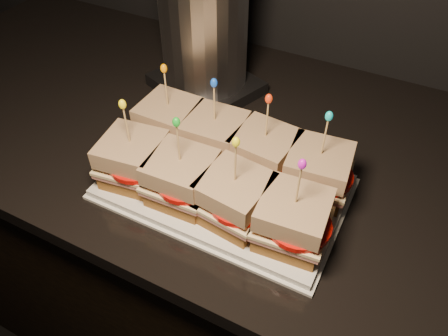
% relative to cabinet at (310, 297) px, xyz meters
% --- Properties ---
extents(cabinet, '(2.16, 0.70, 0.87)m').
position_rel_cabinet_xyz_m(cabinet, '(0.00, 0.00, 0.00)').
color(cabinet, black).
rests_on(cabinet, ground).
extents(granite_slab, '(2.20, 0.74, 0.03)m').
position_rel_cabinet_xyz_m(granite_slab, '(0.00, -0.00, 0.45)').
color(granite_slab, black).
rests_on(granite_slab, cabinet).
extents(platter, '(0.41, 0.25, 0.02)m').
position_rel_cabinet_xyz_m(platter, '(-0.18, -0.15, 0.48)').
color(platter, silver).
rests_on(platter, granite_slab).
extents(platter_rim, '(0.42, 0.27, 0.01)m').
position_rel_cabinet_xyz_m(platter_rim, '(-0.18, -0.15, 0.47)').
color(platter_rim, silver).
rests_on(platter_rim, granite_slab).
extents(sandwich_0_bread_bot, '(0.10, 0.10, 0.03)m').
position_rel_cabinet_xyz_m(sandwich_0_bread_bot, '(-0.32, -0.09, 0.50)').
color(sandwich_0_bread_bot, brown).
rests_on(sandwich_0_bread_bot, platter).
extents(sandwich_0_ham, '(0.11, 0.10, 0.01)m').
position_rel_cabinet_xyz_m(sandwich_0_ham, '(-0.32, -0.09, 0.52)').
color(sandwich_0_ham, '#B8665E').
rests_on(sandwich_0_ham, sandwich_0_bread_bot).
extents(sandwich_0_cheese, '(0.11, 0.11, 0.01)m').
position_rel_cabinet_xyz_m(sandwich_0_cheese, '(-0.32, -0.09, 0.53)').
color(sandwich_0_cheese, '#F8DFA2').
rests_on(sandwich_0_cheese, sandwich_0_ham).
extents(sandwich_0_tomato, '(0.10, 0.10, 0.01)m').
position_rel_cabinet_xyz_m(sandwich_0_tomato, '(-0.31, -0.10, 0.53)').
color(sandwich_0_tomato, red).
rests_on(sandwich_0_tomato, sandwich_0_cheese).
extents(sandwich_0_bread_top, '(0.10, 0.10, 0.03)m').
position_rel_cabinet_xyz_m(sandwich_0_bread_top, '(-0.32, -0.09, 0.56)').
color(sandwich_0_bread_top, '#592B10').
rests_on(sandwich_0_bread_top, sandwich_0_tomato).
extents(sandwich_0_pick, '(0.00, 0.00, 0.09)m').
position_rel_cabinet_xyz_m(sandwich_0_pick, '(-0.32, -0.09, 0.60)').
color(sandwich_0_pick, tan).
rests_on(sandwich_0_pick, sandwich_0_bread_top).
extents(sandwich_0_frill, '(0.01, 0.01, 0.02)m').
position_rel_cabinet_xyz_m(sandwich_0_frill, '(-0.32, -0.09, 0.65)').
color(sandwich_0_frill, orange).
rests_on(sandwich_0_frill, sandwich_0_pick).
extents(sandwich_1_bread_bot, '(0.10, 0.10, 0.03)m').
position_rel_cabinet_xyz_m(sandwich_1_bread_bot, '(-0.23, -0.09, 0.50)').
color(sandwich_1_bread_bot, brown).
rests_on(sandwich_1_bread_bot, platter).
extents(sandwich_1_ham, '(0.11, 0.11, 0.01)m').
position_rel_cabinet_xyz_m(sandwich_1_ham, '(-0.23, -0.09, 0.52)').
color(sandwich_1_ham, '#B8665E').
rests_on(sandwich_1_ham, sandwich_1_bread_bot).
extents(sandwich_1_cheese, '(0.11, 0.11, 0.01)m').
position_rel_cabinet_xyz_m(sandwich_1_cheese, '(-0.23, -0.09, 0.53)').
color(sandwich_1_cheese, '#F8DFA2').
rests_on(sandwich_1_cheese, sandwich_1_ham).
extents(sandwich_1_tomato, '(0.10, 0.10, 0.01)m').
position_rel_cabinet_xyz_m(sandwich_1_tomato, '(-0.21, -0.10, 0.53)').
color(sandwich_1_tomato, red).
rests_on(sandwich_1_tomato, sandwich_1_cheese).
extents(sandwich_1_bread_top, '(0.10, 0.10, 0.03)m').
position_rel_cabinet_xyz_m(sandwich_1_bread_top, '(-0.23, -0.09, 0.56)').
color(sandwich_1_bread_top, '#592B10').
rests_on(sandwich_1_bread_top, sandwich_1_tomato).
extents(sandwich_1_pick, '(0.00, 0.00, 0.09)m').
position_rel_cabinet_xyz_m(sandwich_1_pick, '(-0.23, -0.09, 0.60)').
color(sandwich_1_pick, tan).
rests_on(sandwich_1_pick, sandwich_1_bread_top).
extents(sandwich_1_frill, '(0.01, 0.01, 0.02)m').
position_rel_cabinet_xyz_m(sandwich_1_frill, '(-0.23, -0.09, 0.65)').
color(sandwich_1_frill, blue).
rests_on(sandwich_1_frill, sandwich_1_pick).
extents(sandwich_2_bread_bot, '(0.11, 0.11, 0.03)m').
position_rel_cabinet_xyz_m(sandwich_2_bread_bot, '(-0.13, -0.09, 0.50)').
color(sandwich_2_bread_bot, brown).
rests_on(sandwich_2_bread_bot, platter).
extents(sandwich_2_ham, '(0.12, 0.11, 0.01)m').
position_rel_cabinet_xyz_m(sandwich_2_ham, '(-0.13, -0.09, 0.52)').
color(sandwich_2_ham, '#B8665E').
rests_on(sandwich_2_ham, sandwich_2_bread_bot).
extents(sandwich_2_cheese, '(0.12, 0.12, 0.01)m').
position_rel_cabinet_xyz_m(sandwich_2_cheese, '(-0.13, -0.09, 0.53)').
color(sandwich_2_cheese, '#F8DFA2').
rests_on(sandwich_2_cheese, sandwich_2_ham).
extents(sandwich_2_tomato, '(0.10, 0.10, 0.01)m').
position_rel_cabinet_xyz_m(sandwich_2_tomato, '(-0.12, -0.10, 0.53)').
color(sandwich_2_tomato, red).
rests_on(sandwich_2_tomato, sandwich_2_cheese).
extents(sandwich_2_bread_top, '(0.11, 0.11, 0.03)m').
position_rel_cabinet_xyz_m(sandwich_2_bread_top, '(-0.13, -0.09, 0.56)').
color(sandwich_2_bread_top, '#592B10').
rests_on(sandwich_2_bread_top, sandwich_2_tomato).
extents(sandwich_2_pick, '(0.00, 0.00, 0.09)m').
position_rel_cabinet_xyz_m(sandwich_2_pick, '(-0.13, -0.09, 0.60)').
color(sandwich_2_pick, tan).
rests_on(sandwich_2_pick, sandwich_2_bread_top).
extents(sandwich_2_frill, '(0.01, 0.01, 0.02)m').
position_rel_cabinet_xyz_m(sandwich_2_frill, '(-0.13, -0.09, 0.65)').
color(sandwich_2_frill, red).
rests_on(sandwich_2_frill, sandwich_2_pick).
extents(sandwich_3_bread_bot, '(0.11, 0.11, 0.03)m').
position_rel_cabinet_xyz_m(sandwich_3_bread_bot, '(-0.03, -0.09, 0.50)').
color(sandwich_3_bread_bot, brown).
rests_on(sandwich_3_bread_bot, platter).
extents(sandwich_3_ham, '(0.12, 0.11, 0.01)m').
position_rel_cabinet_xyz_m(sandwich_3_ham, '(-0.03, -0.09, 0.52)').
color(sandwich_3_ham, '#B8665E').
rests_on(sandwich_3_ham, sandwich_3_bread_bot).
extents(sandwich_3_cheese, '(0.12, 0.12, 0.01)m').
position_rel_cabinet_xyz_m(sandwich_3_cheese, '(-0.03, -0.09, 0.53)').
color(sandwich_3_cheese, '#F8DFA2').
rests_on(sandwich_3_cheese, sandwich_3_ham).
extents(sandwich_3_tomato, '(0.10, 0.10, 0.01)m').
position_rel_cabinet_xyz_m(sandwich_3_tomato, '(-0.02, -0.10, 0.53)').
color(sandwich_3_tomato, red).
rests_on(sandwich_3_tomato, sandwich_3_cheese).
extents(sandwich_3_bread_top, '(0.11, 0.11, 0.03)m').
position_rel_cabinet_xyz_m(sandwich_3_bread_top, '(-0.03, -0.09, 0.56)').
color(sandwich_3_bread_top, '#592B10').
rests_on(sandwich_3_bread_top, sandwich_3_tomato).
extents(sandwich_3_pick, '(0.00, 0.00, 0.09)m').
position_rel_cabinet_xyz_m(sandwich_3_pick, '(-0.03, -0.09, 0.60)').
color(sandwich_3_pick, tan).
rests_on(sandwich_3_pick, sandwich_3_bread_top).
extents(sandwich_3_frill, '(0.01, 0.01, 0.02)m').
position_rel_cabinet_xyz_m(sandwich_3_frill, '(-0.03, -0.09, 0.65)').
color(sandwich_3_frill, '#0EBAC2').
rests_on(sandwich_3_frill, sandwich_3_pick).
extents(sandwich_4_bread_bot, '(0.11, 0.11, 0.03)m').
position_rel_cabinet_xyz_m(sandwich_4_bread_bot, '(-0.32, -0.21, 0.50)').
color(sandwich_4_bread_bot, brown).
rests_on(sandwich_4_bread_bot, platter).
extents(sandwich_4_ham, '(0.12, 0.12, 0.01)m').
position_rel_cabinet_xyz_m(sandwich_4_ham, '(-0.32, -0.21, 0.52)').
color(sandwich_4_ham, '#B8665E').
rests_on(sandwich_4_ham, sandwich_4_bread_bot).
extents(sandwich_4_cheese, '(0.12, 0.12, 0.01)m').
position_rel_cabinet_xyz_m(sandwich_4_cheese, '(-0.32, -0.21, 0.53)').
color(sandwich_4_cheese, '#F8DFA2').
rests_on(sandwich_4_cheese, sandwich_4_ham).
extents(sandwich_4_tomato, '(0.10, 0.10, 0.01)m').
position_rel_cabinet_xyz_m(sandwich_4_tomato, '(-0.31, -0.22, 0.53)').
color(sandwich_4_tomato, red).
rests_on(sandwich_4_tomato, sandwich_4_cheese).
extents(sandwich_4_bread_top, '(0.11, 0.11, 0.03)m').
position_rel_cabinet_xyz_m(sandwich_4_bread_top, '(-0.32, -0.21, 0.56)').
color(sandwich_4_bread_top, '#592B10').
rests_on(sandwich_4_bread_top, sandwich_4_tomato).
extents(sandwich_4_pick, '(0.00, 0.00, 0.09)m').
position_rel_cabinet_xyz_m(sandwich_4_pick, '(-0.32, -0.21, 0.60)').
color(sandwich_4_pick, tan).
rests_on(sandwich_4_pick, sandwich_4_bread_top).
extents(sandwich_4_frill, '(0.01, 0.01, 0.02)m').
position_rel_cabinet_xyz_m(sandwich_4_frill, '(-0.32, -0.21, 0.65)').
color(sandwich_4_frill, yellow).
rests_on(sandwich_4_frill, sandwich_4_pick).
extents(sandwich_5_bread_bot, '(0.10, 0.10, 0.03)m').
position_rel_cabinet_xyz_m(sandwich_5_bread_bot, '(-0.23, -0.21, 0.50)').
color(sandwich_5_bread_bot, brown).
rests_on(sandwich_5_bread_bot, platter).
extents(sandwich_5_ham, '(0.11, 0.11, 0.01)m').
position_rel_cabinet_xyz_m(sandwich_5_ham, '(-0.23, -0.21, 0.52)').
color(sandwich_5_ham, '#B8665E').
rests_on(sandwich_5_ham, sandwich_5_bread_bot).
extents(sandwich_5_cheese, '(0.11, 0.11, 0.01)m').
position_rel_cabinet_xyz_m(sandwich_5_cheese, '(-0.23, -0.21, 0.53)').
color(sandwich_5_cheese, '#F8DFA2').
rests_on(sandwich_5_cheese, sandwich_5_ham).
extents(sandwich_5_tomato, '(0.10, 0.10, 0.01)m').
position_rel_cabinet_xyz_m(sandwich_5_tomato, '(-0.21, -0.22, 0.53)').
color(sandwich_5_tomato, red).
rests_on(sandwich_5_tomato, sandwich_5_cheese).
extents(sandwich_5_bread_top, '(0.10, 0.10, 0.03)m').
position_rel_cabinet_xyz_m(sandwich_5_bread_top, '(-0.23, -0.21, 0.56)').
color(sandwich_5_bread_top, '#592B10').
rests_on(sandwich_5_bread_top, sandwich_5_tomato).
extents(sandwich_5_pick, '(0.00, 0.00, 0.09)m').
position_rel_cabinet_xyz_m(sandwich_5_pick, '(-0.23, -0.21, 0.60)').
color(sandwich_5_pick, tan).
rests_on(sandwich_5_pick, sandwich_5_bread_top).
extents(sandwich_5_frill, '(0.01, 0.01, 0.02)m').
position_rel_cabinet_xyz_m(sandwich_5_frill, '(-0.23, -0.21, 0.65)').
color(sandwich_5_frill, green).
rests_on(sandwich_5_frill, sandwich_5_pick).
extents(sandwich_6_bread_bot, '(0.11, 0.11, 0.03)m').
position_rel_cabinet_xyz_m(sandwich_6_bread_bot, '(-0.13, -0.21, 0.50)').
color(sandwich_6_bread_bot, brown).
rests_on(sandwich_6_bread_bot, platter).
extents(sandwich_6_ham, '(0.12, 0.12, 0.01)m').
position_rel_cabinet_xyz_m(sandwich_6_ham, '(-0.13, -0.21, 0.52)').
color(sandwich_6_ham, '#B8665E').
rests_on(sandwich_6_ham, sandwich_6_bread_bot).
extents(sandwich_6_cheese, '(0.12, 0.12, 0.01)m').
position_rel_cabinet_xyz_m(sandwich_6_cheese, '(-0.13, -0.21, 0.53)').
color(sandwich_6_cheese, '#F8DFA2').
rests_on(sandwich_6_cheese, sandwich_6_ham).
extents(sandwich_6_tomato, '(0.10, 0.10, 0.01)m').
position_rel_cabinet_xyz_m(sandwich_6_tomato, '(-0.12, -0.22, 0.53)').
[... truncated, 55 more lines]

